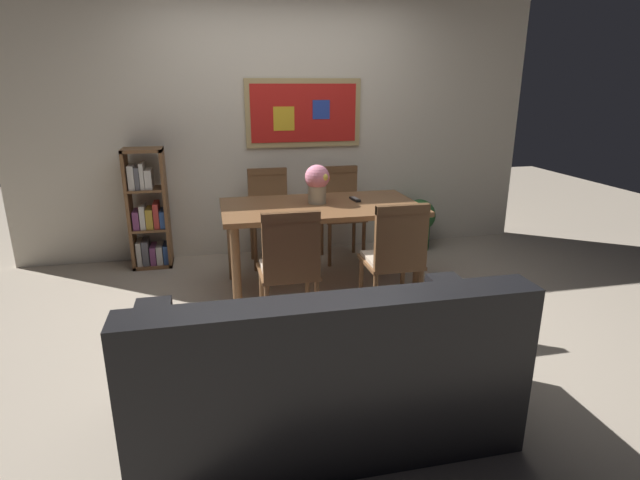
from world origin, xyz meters
TOP-DOWN VIEW (x-y plane):
  - ground_plane at (0.00, 0.00)m, footprint 12.00×12.00m
  - wall_back_with_painting at (0.00, 1.67)m, footprint 5.20×0.14m
  - dining_table at (0.15, 0.53)m, footprint 1.62×0.88m
  - dining_chair_far_right at (0.52, 1.27)m, footprint 0.40×0.41m
  - dining_chair_far_left at (-0.19, 1.30)m, footprint 0.40×0.41m
  - dining_chair_near_right at (0.53, -0.21)m, footprint 0.40×0.41m
  - dining_chair_near_left at (-0.24, -0.25)m, footprint 0.40×0.41m
  - leather_couch at (-0.25, -1.30)m, footprint 1.80×0.84m
  - bookshelf at (-1.32, 1.42)m, footprint 0.36×0.28m
  - potted_ivy at (1.42, 1.39)m, footprint 0.34×0.34m
  - flower_vase at (0.14, 0.59)m, footprint 0.22×0.21m
  - tv_remote at (0.47, 0.62)m, footprint 0.06×0.16m

SIDE VIEW (x-z plane):
  - ground_plane at x=0.00m, z-range 0.00..0.00m
  - potted_ivy at x=1.42m, z-range 0.01..0.57m
  - leather_couch at x=-0.25m, z-range -0.11..0.73m
  - bookshelf at x=-1.32m, z-range -0.06..1.07m
  - dining_chair_far_right at x=0.52m, z-range 0.08..0.99m
  - dining_chair_far_left at x=-0.19m, z-range 0.08..0.99m
  - dining_chair_near_right at x=0.53m, z-range 0.08..0.99m
  - dining_chair_near_left at x=-0.24m, z-range 0.08..0.99m
  - dining_table at x=0.15m, z-range 0.28..1.01m
  - tv_remote at x=0.47m, z-range 0.73..0.76m
  - flower_vase at x=0.14m, z-range 0.76..1.08m
  - wall_back_with_painting at x=0.00m, z-range 0.00..2.60m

